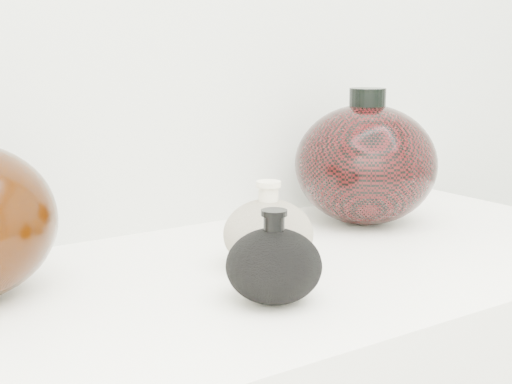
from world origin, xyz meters
TOP-DOWN VIEW (x-y plane):
  - black_gourd_vase at (-0.03, 0.85)m, footprint 0.12×0.12m
  - cream_gourd_vase at (0.04, 0.95)m, footprint 0.14×0.14m
  - right_round_pot at (0.30, 1.06)m, footprint 0.25×0.25m

SIDE VIEW (x-z plane):
  - black_gourd_vase at x=-0.03m, z-range 0.89..0.99m
  - cream_gourd_vase at x=0.04m, z-range 0.89..1.00m
  - right_round_pot at x=0.30m, z-range 0.89..1.10m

